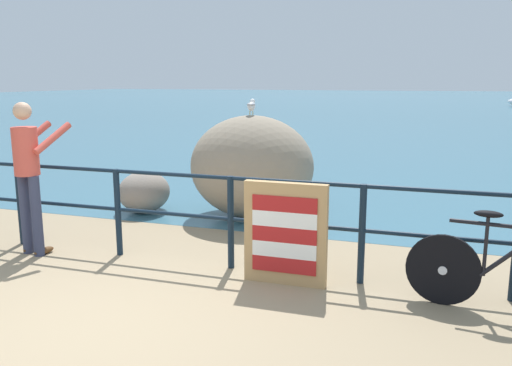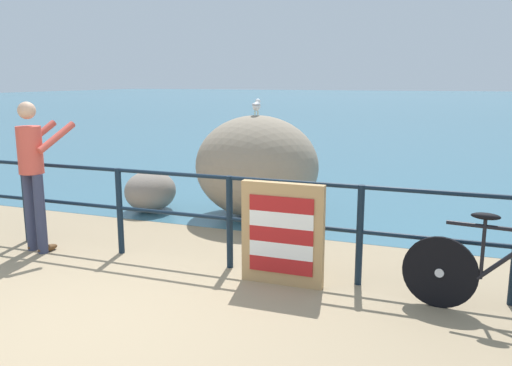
{
  "view_description": "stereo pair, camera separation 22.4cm",
  "coord_description": "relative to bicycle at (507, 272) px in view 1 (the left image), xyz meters",
  "views": [
    {
      "loc": [
        2.68,
        -3.48,
        2.03
      ],
      "look_at": [
        0.86,
        2.06,
        0.88
      ],
      "focal_mm": 37.07,
      "sensor_mm": 36.0,
      "label": 1
    },
    {
      "loc": [
        2.89,
        -3.41,
        2.03
      ],
      "look_at": [
        0.86,
        2.06,
        0.88
      ],
      "focal_mm": 37.07,
      "sensor_mm": 36.0,
      "label": 2
    }
  ],
  "objects": [
    {
      "name": "promenade_railing",
      "position": [
        -3.39,
        0.35,
        0.25
      ],
      "size": [
        9.87,
        0.07,
        1.02
      ],
      "color": "black",
      "rests_on": "ground_plane"
    },
    {
      "name": "seagull",
      "position": [
        -3.21,
        2.57,
        1.26
      ],
      "size": [
        0.16,
        0.34,
        0.23
      ],
      "rotation": [
        0.0,
        0.0,
        1.76
      ],
      "color": "gold",
      "rests_on": "breakwater_boulder_main"
    },
    {
      "name": "bicycle",
      "position": [
        0.0,
        0.0,
        0.0
      ],
      "size": [
        1.69,
        0.48,
        0.92
      ],
      "rotation": [
        0.0,
        0.0,
        -0.12
      ],
      "color": "black",
      "rests_on": "ground_plane"
    },
    {
      "name": "breakwater_boulder_main",
      "position": [
        -3.18,
        2.51,
        0.37
      ],
      "size": [
        1.84,
        1.65,
        1.51
      ],
      "color": "gray",
      "rests_on": "ground"
    },
    {
      "name": "sea_surface",
      "position": [
        -3.39,
        46.7,
        -0.39
      ],
      "size": [
        120.0,
        90.0,
        0.01
      ],
      "primitive_type": "cube",
      "color": "#38667A",
      "rests_on": "ground_plane"
    },
    {
      "name": "ground_plane",
      "position": [
        -3.39,
        18.69,
        -0.44
      ],
      "size": [
        120.0,
        120.0,
        0.1
      ],
      "primitive_type": "cube",
      "color": "#937F60"
    },
    {
      "name": "breakwater_boulder_left",
      "position": [
        -4.86,
        2.26,
        -0.07
      ],
      "size": [
        0.77,
        0.86,
        0.63
      ],
      "color": "gray",
      "rests_on": "ground"
    },
    {
      "name": "person_at_railing",
      "position": [
        -5.06,
        0.07,
        0.6
      ],
      "size": [
        0.54,
        0.67,
        1.78
      ],
      "rotation": [
        0.0,
        0.0,
        1.35
      ],
      "color": "#333851",
      "rests_on": "ground_plane"
    },
    {
      "name": "folded_deckchair_stack",
      "position": [
        -2.01,
        0.1,
        0.13
      ],
      "size": [
        0.84,
        0.1,
        1.04
      ],
      "color": "tan",
      "rests_on": "ground_plane"
    }
  ]
}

